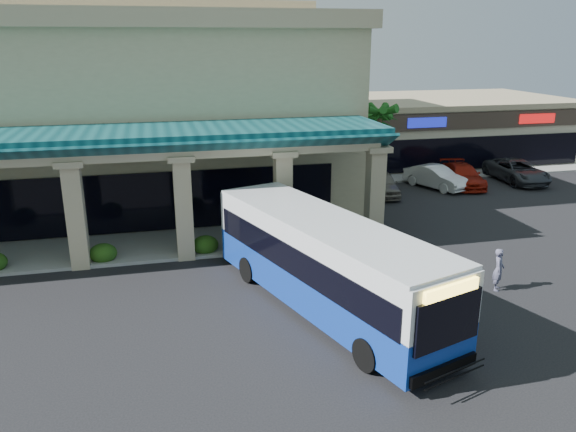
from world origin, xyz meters
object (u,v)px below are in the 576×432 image
object	(u,v)px
pedestrian	(499,269)
car_red	(462,175)
transit_bus	(325,265)
car_gray	(517,171)
car_white	(436,177)
car_silver	(382,183)

from	to	relation	value
pedestrian	car_red	distance (m)	16.87
transit_bus	car_gray	xyz separation A→B (m)	(18.66, 15.34, -0.94)
car_white	car_red	size ratio (longest dim) A/B	0.91
pedestrian	car_red	bearing A→B (deg)	9.77
car_red	car_gray	xyz separation A→B (m)	(4.27, 0.18, 0.04)
transit_bus	car_silver	distance (m)	16.51
pedestrian	car_silver	bearing A→B (deg)	30.96
car_silver	car_gray	distance (m)	10.51
car_silver	car_white	distance (m)	4.21
transit_bus	car_silver	world-z (taller)	transit_bus
pedestrian	car_white	world-z (taller)	pedestrian
car_silver	car_red	bearing A→B (deg)	17.90
transit_bus	car_white	size ratio (longest dim) A/B	2.72
car_white	car_red	bearing A→B (deg)	-19.07
transit_bus	car_white	xyz separation A→B (m)	(12.35, 15.03, -0.96)
transit_bus	car_gray	world-z (taller)	transit_bus
car_white	car_silver	bearing A→B (deg)	167.32
transit_bus	car_white	world-z (taller)	transit_bus
car_red	car_gray	size ratio (longest dim) A/B	0.90
car_red	car_gray	distance (m)	4.28
pedestrian	car_silver	xyz separation A→B (m)	(1.09, 14.35, -0.12)
pedestrian	car_red	size ratio (longest dim) A/B	0.35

